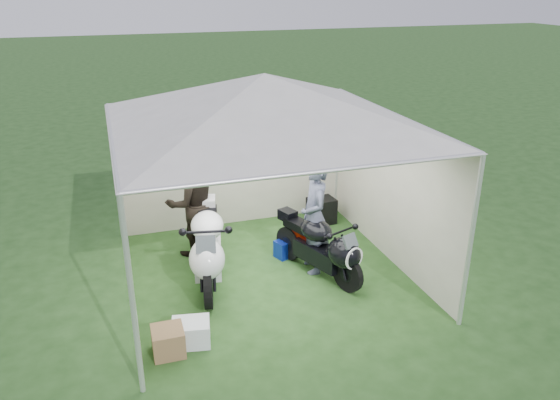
# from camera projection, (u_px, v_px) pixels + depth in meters

# --- Properties ---
(ground) EXTENTS (80.00, 80.00, 0.00)m
(ground) POSITION_uv_depth(u_px,v_px,m) (267.00, 274.00, 8.25)
(ground) COLOR #1F4217
(ground) RESTS_ON ground
(canopy_tent) EXTENTS (5.66, 5.66, 3.00)m
(canopy_tent) POSITION_uv_depth(u_px,v_px,m) (264.00, 105.00, 7.31)
(canopy_tent) COLOR silver
(canopy_tent) RESTS_ON ground
(motorcycle_white) EXTENTS (0.75, 2.14, 1.06)m
(motorcycle_white) POSITION_uv_depth(u_px,v_px,m) (208.00, 246.00, 7.81)
(motorcycle_white) COLOR black
(motorcycle_white) RESTS_ON ground
(motorcycle_black) EXTENTS (0.87, 1.73, 0.89)m
(motorcycle_black) POSITION_uv_depth(u_px,v_px,m) (322.00, 246.00, 8.01)
(motorcycle_black) COLOR black
(motorcycle_black) RESTS_ON ground
(paddock_stand) EXTENTS (0.43, 0.35, 0.28)m
(paddock_stand) POSITION_uv_depth(u_px,v_px,m) (287.00, 248.00, 8.74)
(paddock_stand) COLOR #1330CE
(paddock_stand) RESTS_ON ground
(person_dark_jacket) EXTENTS (0.95, 0.80, 1.73)m
(person_dark_jacket) POSITION_uv_depth(u_px,v_px,m) (192.00, 203.00, 8.58)
(person_dark_jacket) COLOR black
(person_dark_jacket) RESTS_ON ground
(person_blue_jacket) EXTENTS (0.49, 0.69, 1.75)m
(person_blue_jacket) POSITION_uv_depth(u_px,v_px,m) (315.00, 217.00, 8.07)
(person_blue_jacket) COLOR slate
(person_blue_jacket) RESTS_ON ground
(equipment_box) EXTENTS (0.50, 0.41, 0.46)m
(equipment_box) POSITION_uv_depth(u_px,v_px,m) (321.00, 211.00, 9.90)
(equipment_box) COLOR black
(equipment_box) RESTS_ON ground
(crate_0) EXTENTS (0.51, 0.43, 0.30)m
(crate_0) POSITION_uv_depth(u_px,v_px,m) (191.00, 333.00, 6.63)
(crate_0) COLOR silver
(crate_0) RESTS_ON ground
(crate_1) EXTENTS (0.38, 0.38, 0.33)m
(crate_1) POSITION_uv_depth(u_px,v_px,m) (168.00, 341.00, 6.45)
(crate_1) COLOR brown
(crate_1) RESTS_ON ground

